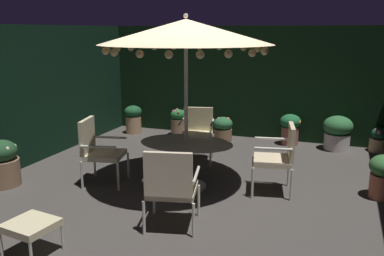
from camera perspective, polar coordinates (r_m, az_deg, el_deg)
ground_plane at (r=6.18m, az=-0.23°, el=-8.91°), size 6.81×7.46×0.02m
hedge_backdrop_rear at (r=9.22m, az=7.62°, el=6.35°), size 6.81×0.30×2.43m
hedge_backdrop_left at (r=7.58m, az=-24.02°, el=3.77°), size 0.30×7.46×2.43m
patio_dining_table at (r=6.17m, az=-0.80°, el=-3.48°), size 1.43×1.03×0.71m
patio_umbrella at (r=5.90m, az=-0.86°, el=13.19°), size 2.49×2.49×2.57m
patio_chair_north at (r=6.08m, az=12.08°, el=-3.49°), size 0.67×0.69×1.03m
patio_chair_northeast at (r=7.47m, az=0.74°, el=-0.21°), size 0.70×0.69×0.96m
patio_chair_east at (r=6.49m, az=-12.97°, el=-2.66°), size 0.71×0.70×1.02m
patio_chair_southeast at (r=4.87m, az=-2.98°, el=-7.85°), size 0.73×0.72×1.02m
ottoman_footrest at (r=4.79m, az=-21.48°, el=-12.60°), size 0.54×0.52×0.37m
potted_plant_left_far at (r=8.87m, az=24.66°, el=-1.50°), size 0.39×0.39×0.48m
potted_plant_left_near at (r=8.77m, az=13.49°, el=0.03°), size 0.43×0.43×0.64m
potted_plant_back_center at (r=9.59m, az=-8.16°, el=1.35°), size 0.40×0.40×0.65m
potted_plant_back_left at (r=8.87m, az=4.32°, el=-0.05°), size 0.41×0.41×0.52m
potted_plant_front_corner at (r=8.65m, az=19.58°, el=-0.50°), size 0.57×0.57×0.69m
potted_plant_right_near at (r=6.93m, az=-24.94°, el=-4.44°), size 0.51×0.51×0.72m
potted_plant_right_far at (r=9.35m, az=-1.91°, el=0.94°), size 0.35×0.35×0.59m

